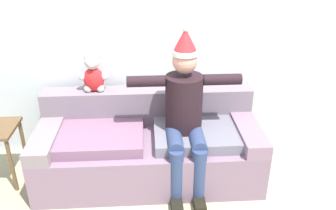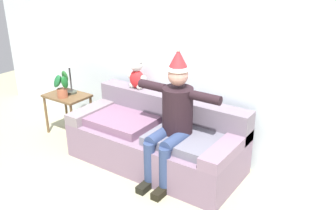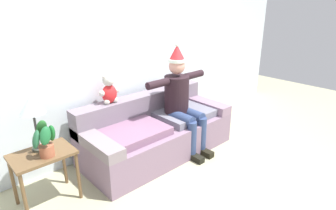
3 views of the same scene
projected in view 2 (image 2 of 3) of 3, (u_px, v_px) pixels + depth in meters
ground_plane at (101, 204)px, 3.74m from camera, size 10.00×10.00×0.00m
back_wall at (182, 47)px, 4.43m from camera, size 7.00×0.10×2.70m
couch at (157, 139)px, 4.40m from camera, size 2.10×0.91×0.79m
person_seated at (173, 116)px, 3.94m from camera, size 1.02×0.77×1.51m
teddy_bear at (137, 75)px, 4.65m from camera, size 0.29×0.17×0.38m
side_table at (68, 101)px, 5.11m from camera, size 0.60×0.42×0.58m
table_lamp at (69, 61)px, 4.95m from camera, size 0.24×0.24×0.59m
potted_plant at (62, 85)px, 4.92m from camera, size 0.24×0.24×0.38m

